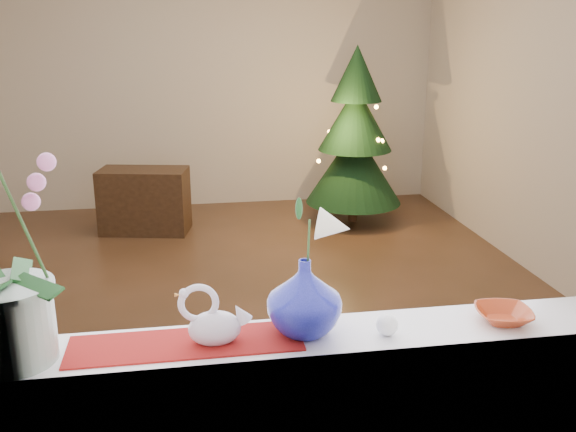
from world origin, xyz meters
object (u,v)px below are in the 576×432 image
object	(u,v)px
blue_vase	(304,292)
paperweight	(387,325)
xmas_tree	(355,136)
swan	(214,316)
amber_dish	(503,316)
side_table	(145,201)

from	to	relation	value
blue_vase	paperweight	xyz separation A→B (m)	(0.25, -0.06, -0.10)
paperweight	xmas_tree	size ratio (longest dim) A/B	0.04
swan	xmas_tree	world-z (taller)	xmas_tree
blue_vase	xmas_tree	world-z (taller)	xmas_tree
paperweight	amber_dish	size ratio (longest dim) A/B	0.45
swan	paperweight	distance (m)	0.53
swan	side_table	xyz separation A→B (m)	(-0.44, 4.02, -0.72)
side_table	paperweight	bearing A→B (deg)	-64.98
amber_dish	side_table	size ratio (longest dim) A/B	0.19
swan	amber_dish	world-z (taller)	swan
paperweight	xmas_tree	distance (m)	4.18
swan	blue_vase	bearing A→B (deg)	5.23
paperweight	side_table	size ratio (longest dim) A/B	0.09
xmas_tree	swan	bearing A→B (deg)	-110.79
blue_vase	xmas_tree	distance (m)	4.20
amber_dish	xmas_tree	distance (m)	4.08
blue_vase	amber_dish	xyz separation A→B (m)	(0.65, -0.03, -0.12)
swan	paperweight	size ratio (longest dim) A/B	3.16
blue_vase	amber_dish	bearing A→B (deg)	-2.50
paperweight	xmas_tree	xyz separation A→B (m)	(1.00, 4.06, -0.12)
amber_dish	xmas_tree	bearing A→B (deg)	81.53
xmas_tree	side_table	distance (m)	2.04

